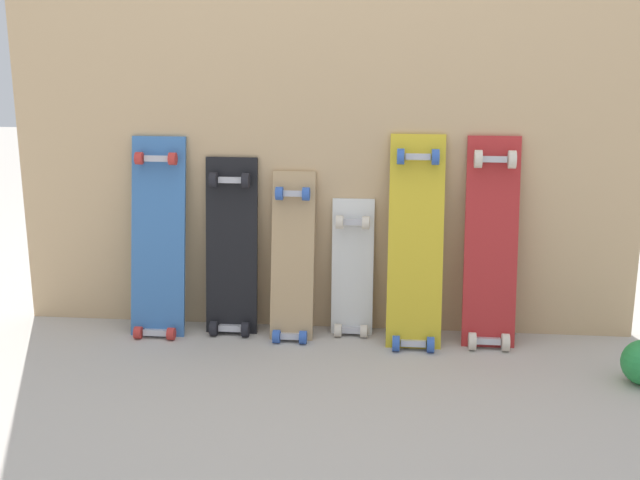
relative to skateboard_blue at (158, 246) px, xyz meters
The scene contains 8 objects.
ground_plane 0.75m from the skateboard_blue, ahead, with size 12.00×12.00×0.00m, color #B2AAA0.
plywood_wall_panel 0.79m from the skateboard_blue, 10.35° to the left, with size 2.50×0.04×1.56m, color tan.
skateboard_blue is the anchor object (origin of this frame).
skateboard_black 0.30m from the skateboard_blue, ahead, with size 0.21×0.18×0.78m.
skateboard_natural 0.55m from the skateboard_blue, ahead, with size 0.17×0.22×0.73m.
skateboard_white 0.79m from the skateboard_blue, ahead, with size 0.17×0.13×0.62m.
skateboard_yellow 1.03m from the skateboard_blue, ahead, with size 0.21×0.27×0.88m.
skateboard_red 1.32m from the skateboard_blue, ahead, with size 0.21×0.23×0.87m.
Camera 1 is at (0.31, -3.23, 1.27)m, focal length 47.29 mm.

